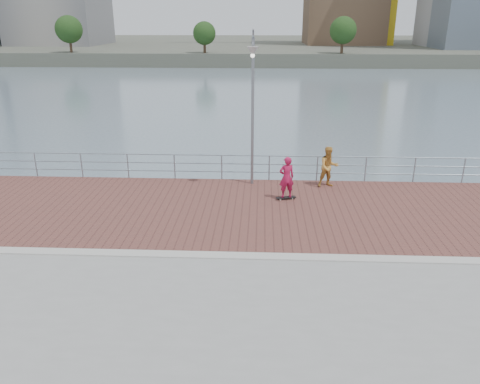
{
  "coord_description": "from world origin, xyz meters",
  "views": [
    {
      "loc": [
        0.66,
        -12.24,
        6.63
      ],
      "look_at": [
        0.0,
        2.0,
        1.3
      ],
      "focal_mm": 35.0,
      "sensor_mm": 36.0,
      "label": 1
    }
  ],
  "objects_px": {
    "guardrail": "(245,165)",
    "bystander": "(329,167)",
    "street_lamp": "(253,84)",
    "skateboarder": "(287,177)"
  },
  "relations": [
    {
      "from": "bystander",
      "to": "guardrail",
      "type": "bearing_deg",
      "value": 155.58
    },
    {
      "from": "street_lamp",
      "to": "skateboarder",
      "type": "bearing_deg",
      "value": -44.92
    },
    {
      "from": "guardrail",
      "to": "skateboarder",
      "type": "relative_size",
      "value": 24.07
    },
    {
      "from": "guardrail",
      "to": "bystander",
      "type": "relative_size",
      "value": 23.02
    },
    {
      "from": "skateboarder",
      "to": "bystander",
      "type": "height_order",
      "value": "skateboarder"
    },
    {
      "from": "bystander",
      "to": "skateboarder",
      "type": "bearing_deg",
      "value": -151.6
    },
    {
      "from": "guardrail",
      "to": "bystander",
      "type": "height_order",
      "value": "bystander"
    },
    {
      "from": "guardrail",
      "to": "street_lamp",
      "type": "xyz_separation_m",
      "value": [
        0.3,
        -0.94,
        3.54
      ]
    },
    {
      "from": "street_lamp",
      "to": "skateboarder",
      "type": "xyz_separation_m",
      "value": [
        1.36,
        -1.35,
        -3.31
      ]
    },
    {
      "from": "skateboarder",
      "to": "bystander",
      "type": "bearing_deg",
      "value": -153.49
    }
  ]
}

